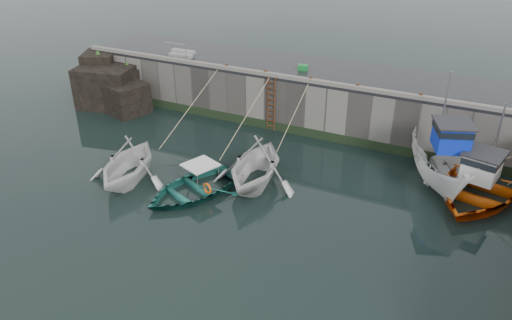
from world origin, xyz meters
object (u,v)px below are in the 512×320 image
at_px(ladder, 271,104).
at_px(fish_crate, 303,67).
at_px(boat_near_blacktrim, 255,183).
at_px(bollard_d, 358,86).
at_px(boat_far_white, 442,163).
at_px(boat_near_blue, 193,193).
at_px(bollard_a, 227,66).
at_px(boat_far_orange, 480,185).
at_px(boat_near_white, 130,179).
at_px(bollard_b, 266,72).
at_px(bollard_e, 421,96).
at_px(bollard_c, 311,79).

relative_size(ladder, fish_crate, 5.94).
xyz_separation_m(ladder, boat_near_blacktrim, (1.86, -5.88, -1.59)).
distance_m(fish_crate, bollard_d, 4.08).
bearing_deg(bollard_d, boat_far_white, -25.17).
height_order(boat_near_blue, bollard_a, bollard_a).
relative_size(ladder, boat_far_orange, 0.42).
bearing_deg(boat_near_white, ladder, 52.39).
xyz_separation_m(bollard_b, bollard_e, (8.50, 0.00, 0.00)).
relative_size(ladder, boat_near_white, 0.69).
xyz_separation_m(boat_near_blacktrim, fish_crate, (-0.77, 7.92, 3.32)).
xyz_separation_m(bollard_b, bollard_c, (2.70, 0.00, 0.00)).
xyz_separation_m(ladder, fish_crate, (1.09, 2.04, 1.72)).
distance_m(ladder, boat_near_blue, 8.09).
bearing_deg(boat_near_blue, bollard_d, 79.57).
relative_size(boat_near_blue, bollard_a, 17.46).
height_order(boat_near_blue, bollard_d, bollard_d).
xyz_separation_m(boat_near_blacktrim, bollard_b, (-2.36, 6.22, 3.30)).
xyz_separation_m(bollard_d, bollard_e, (3.20, 0.00, 0.00)).
xyz_separation_m(ladder, bollard_a, (-3.00, 0.34, 1.71)).
bearing_deg(bollard_b, bollard_a, 180.00).
height_order(boat_far_orange, bollard_a, boat_far_orange).
bearing_deg(fish_crate, bollard_b, -140.94).
xyz_separation_m(boat_near_white, bollard_e, (11.76, 8.54, 3.30)).
relative_size(boat_far_white, bollard_b, 23.91).
bearing_deg(bollard_d, bollard_c, 180.00).
bearing_deg(bollard_e, boat_far_white, -53.54).
bearing_deg(fish_crate, bollard_a, -165.32).
height_order(fish_crate, bollard_b, fish_crate).
bearing_deg(boat_near_blue, boat_near_white, -153.94).
height_order(bollard_a, bollard_b, same).
bearing_deg(bollard_d, fish_crate, 155.34).
distance_m(boat_near_white, bollard_b, 9.72).
height_order(boat_near_white, bollard_c, bollard_c).
relative_size(boat_far_orange, bollard_e, 27.53).
relative_size(boat_near_white, boat_far_orange, 0.61).
relative_size(bollard_c, bollard_e, 1.00).
distance_m(boat_near_blacktrim, boat_far_orange, 10.32).
distance_m(boat_near_blacktrim, bollard_a, 8.55).
xyz_separation_m(fish_crate, bollard_b, (-1.59, -1.70, -0.02)).
xyz_separation_m(bollard_b, bollard_d, (5.30, 0.00, 0.00)).
distance_m(boat_near_blue, bollard_b, 8.90).
xyz_separation_m(boat_near_white, fish_crate, (4.85, 10.24, 3.32)).
height_order(ladder, boat_far_orange, boat_far_orange).
relative_size(ladder, boat_near_blue, 0.65).
xyz_separation_m(boat_far_orange, bollard_b, (-11.99, 2.55, 2.85)).
height_order(boat_far_orange, bollard_d, boat_far_orange).
distance_m(fish_crate, bollard_e, 7.12).
bearing_deg(boat_near_white, boat_far_white, 11.88).
bearing_deg(bollard_c, boat_near_blue, -107.11).
xyz_separation_m(boat_near_blue, bollard_b, (-0.16, 8.26, 3.30)).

